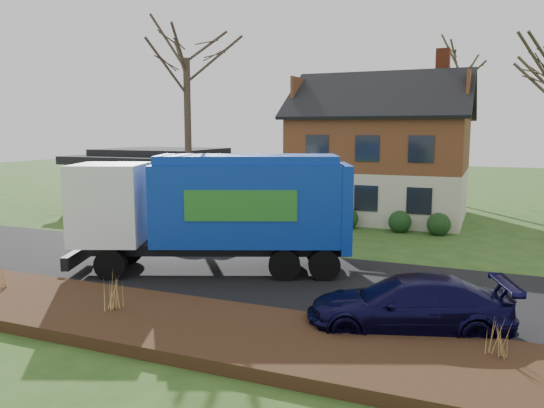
% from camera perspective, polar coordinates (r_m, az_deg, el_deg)
% --- Properties ---
extents(ground, '(120.00, 120.00, 0.00)m').
position_cam_1_polar(ground, '(18.43, -3.26, -7.52)').
color(ground, '#284918').
rests_on(ground, ground).
extents(road, '(80.00, 7.00, 0.02)m').
position_cam_1_polar(road, '(18.43, -3.26, -7.49)').
color(road, black).
rests_on(road, ground).
extents(mulch_verge, '(80.00, 3.50, 0.30)m').
position_cam_1_polar(mulch_verge, '(14.04, -12.92, -12.12)').
color(mulch_verge, black).
rests_on(mulch_verge, ground).
extents(main_house, '(12.95, 8.95, 9.26)m').
position_cam_1_polar(main_house, '(30.55, 10.76, 6.20)').
color(main_house, beige).
rests_on(main_house, ground).
extents(ranch_house, '(9.80, 8.20, 3.70)m').
position_cam_1_polar(ranch_house, '(35.21, -11.71, 2.79)').
color(ranch_house, brown).
rests_on(ranch_house, ground).
extents(garbage_truck, '(9.77, 5.91, 4.08)m').
position_cam_1_polar(garbage_truck, '(18.31, -5.78, -0.13)').
color(garbage_truck, black).
rests_on(garbage_truck, ground).
extents(silver_sedan, '(4.76, 2.54, 1.49)m').
position_cam_1_polar(silver_sedan, '(23.58, -8.22, -2.28)').
color(silver_sedan, '#9C9FA3').
rests_on(silver_sedan, ground).
extents(navy_wagon, '(5.26, 3.38, 1.42)m').
position_cam_1_polar(navy_wagon, '(13.48, 14.41, -10.52)').
color(navy_wagon, black).
rests_on(navy_wagon, ground).
extents(tree_front_west, '(3.97, 3.97, 11.81)m').
position_cam_1_polar(tree_front_west, '(28.18, -9.26, 17.74)').
color(tree_front_west, '#413327').
rests_on(tree_front_west, ground).
extents(tree_back, '(3.77, 3.77, 11.94)m').
position_cam_1_polar(tree_back, '(37.28, 19.63, 15.33)').
color(tree_back, '#433A28').
rests_on(tree_back, ground).
extents(grass_clump_mid, '(0.36, 0.30, 1.01)m').
position_cam_1_polar(grass_clump_mid, '(14.42, -16.65, -8.97)').
color(grass_clump_mid, tan).
rests_on(grass_clump_mid, mulch_verge).
extents(grass_clump_east, '(0.31, 0.26, 0.78)m').
position_cam_1_polar(grass_clump_east, '(12.14, 23.16, -13.13)').
color(grass_clump_east, olive).
rests_on(grass_clump_east, mulch_verge).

